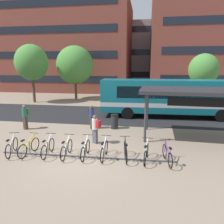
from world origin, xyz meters
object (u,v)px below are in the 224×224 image
Objects in this scene: trash_bin at (114,121)px; street_tree_1 at (204,70)px; parked_bicycle_black_6 at (126,151)px; commuter_red_pack_2 at (95,127)px; city_bus at (171,97)px; commuter_black_pack_1 at (92,115)px; parked_bicycle_purple_8 at (167,155)px; transit_shelter at (203,92)px; parked_bicycle_white_7 at (146,153)px; parked_bicycle_yellow_1 at (29,147)px; parked_bicycle_white_4 at (85,150)px; street_tree_2 at (32,63)px; parked_bicycle_white_3 at (67,149)px; commuter_olive_pack_0 at (25,115)px; parked_bicycle_white_5 at (104,150)px; street_tree_0 at (75,65)px; parked_bicycle_white_2 at (48,148)px; parked_bicycle_white_0 at (12,147)px.

street_tree_1 is (8.78, 12.46, 3.39)m from trash_bin.
parked_bicycle_black_6 is 1.02× the size of commuter_red_pack_2.
commuter_black_pack_1 is at bearing 35.48° from city_bus.
transit_shelter is at bearing -40.36° from parked_bicycle_purple_8.
parked_bicycle_black_6 and parked_bicycle_white_7 have the same top height.
parked_bicycle_yellow_1 is 6.79m from parked_bicycle_purple_8.
city_bus is 11.75× the size of trash_bin.
parked_bicycle_white_7 is (2.94, -0.01, 0.00)m from parked_bicycle_white_4.
city_bus is 7.09× the size of parked_bicycle_black_6.
city_bus is at bearing -18.41° from street_tree_2.
transit_shelter is at bearing -63.79° from parked_bicycle_white_3.
parked_bicycle_white_7 is 9.25m from commuter_olive_pack_0.
parked_bicycle_white_7 is at bearing 11.20° from commuter_black_pack_1.
parked_bicycle_purple_8 is at bearing 81.22° from city_bus.
city_bus is at bearing -23.46° from parked_bicycle_white_5.
parked_bicycle_white_3 and parked_bicycle_black_6 have the same top height.
transit_shelter is 11.72m from commuter_olive_pack_0.
street_tree_1 reaches higher than commuter_black_pack_1.
street_tree_2 is at bearing -162.94° from commuter_black_pack_1.
street_tree_0 is at bearing 18.34° from parked_bicycle_white_4.
street_tree_1 is (5.59, 17.50, 3.52)m from parked_bicycle_purple_8.
parked_bicycle_white_2 is 1.01× the size of parked_bicycle_purple_8.
parked_bicycle_white_2 is 1.92m from parked_bicycle_white_4.
street_tree_0 is (-7.21, 17.48, 4.02)m from parked_bicycle_white_5.
street_tree_1 reaches higher than parked_bicycle_white_5.
parked_bicycle_white_4 is 0.25× the size of street_tree_2.
parked_bicycle_purple_8 is at bearing -103.04° from parked_bicycle_black_6.
parked_bicycle_white_7 is at bearing -92.94° from parked_bicycle_white_2.
transit_shelter is at bearing -48.14° from street_tree_0.
parked_bicycle_white_2 is 5.33m from commuter_olive_pack_0.
street_tree_2 is at bearing 27.06° from parked_bicycle_white_2.
parked_bicycle_white_4 is 7.56m from transit_shelter.
street_tree_1 reaches higher than parked_bicycle_purple_8.
transit_shelter is at bearing -68.77° from parked_bicycle_white_2.
parked_bicycle_white_0 is 0.98× the size of parked_bicycle_yellow_1.
commuter_black_pack_1 is at bearing -129.12° from street_tree_1.
parked_bicycle_white_4 is at bearing 59.54° from city_bus.
parked_bicycle_white_5 is (4.69, 0.29, 0.00)m from parked_bicycle_white_0.
parked_bicycle_black_6 is at bearing 69.66° from city_bus.
parked_bicycle_black_6 is (1.97, 0.07, 0.00)m from parked_bicycle_white_4.
parked_bicycle_white_4 is at bearing 95.91° from parked_bicycle_white_7.
parked_bicycle_white_5 is at bearing 94.55° from parked_bicycle_white_7.
parked_bicycle_white_3 is 1.03× the size of commuter_black_pack_1.
parked_bicycle_white_7 is 1.02× the size of commuter_black_pack_1.
trash_bin is at bearing 3.05° from parked_bicycle_white_5.
parked_bicycle_white_7 is (4.85, 0.06, 0.00)m from parked_bicycle_white_2.
street_tree_2 is at bearing -143.27° from street_tree_0.
parked_bicycle_white_7 is 18.99m from street_tree_1.
commuter_black_pack_1 is 14.32m from street_tree_0.
transit_shelter is at bearing 100.58° from commuter_olive_pack_0.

